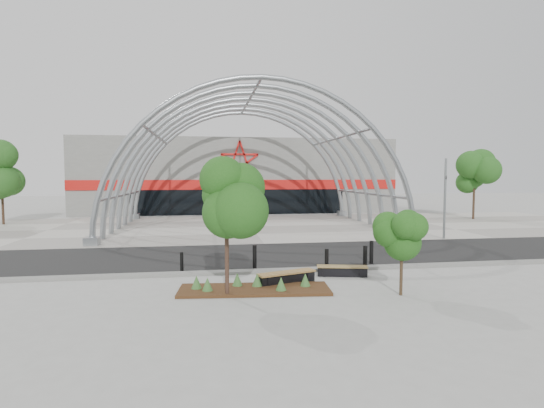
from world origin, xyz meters
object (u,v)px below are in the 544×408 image
at_px(bollard_2, 327,261).
at_px(signal_pole, 445,197).
at_px(street_tree_1, 402,230).
at_px(bench_0, 287,278).
at_px(street_tree_0, 227,205).
at_px(bench_1, 342,271).

bearing_deg(bollard_2, signal_pole, 38.26).
xyz_separation_m(street_tree_1, bench_0, (-3.61, 2.00, -2.01)).
distance_m(street_tree_0, bollard_2, 5.75).
xyz_separation_m(street_tree_0, street_tree_1, (5.89, -0.76, -0.86)).
xyz_separation_m(bench_1, bollard_2, (-0.47, 0.65, 0.30)).
bearing_deg(bollard_2, street_tree_1, -65.84).
relative_size(street_tree_1, bench_1, 1.50).
height_order(signal_pole, bench_0, signal_pole).
relative_size(street_tree_1, bench_0, 1.34).
distance_m(signal_pole, bollard_2, 12.96).
relative_size(street_tree_0, street_tree_1, 1.38).
distance_m(signal_pole, bench_0, 15.52).
relative_size(bench_0, bench_1, 1.12).
bearing_deg(street_tree_0, bench_1, 24.49).
height_order(street_tree_1, bench_0, street_tree_1).
bearing_deg(street_tree_1, bench_1, 111.16).
xyz_separation_m(signal_pole, bench_0, (-12.03, -9.48, -2.46)).
relative_size(street_tree_0, bench_0, 1.85).
relative_size(street_tree_0, bollard_2, 4.23).
bearing_deg(signal_pole, bench_0, -141.76).
distance_m(street_tree_0, bench_0, 3.87).
bearing_deg(bench_1, street_tree_0, -155.51).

